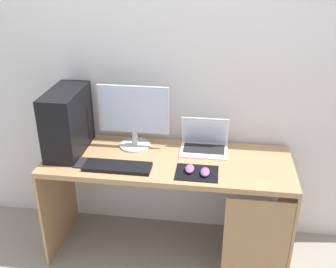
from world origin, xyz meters
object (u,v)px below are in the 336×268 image
(monitor, at_px, (134,116))
(mouse_left, at_px, (190,169))
(mouse_right, at_px, (205,172))
(laptop, at_px, (204,144))
(keyboard, at_px, (118,167))
(pc_tower, at_px, (67,121))
(cell_phone, at_px, (81,163))

(monitor, relative_size, mouse_left, 4.94)
(mouse_right, bearing_deg, mouse_left, 165.26)
(monitor, xyz_separation_m, laptop, (0.48, 0.02, -0.18))
(keyboard, xyz_separation_m, mouse_right, (0.54, -0.00, 0.01))
(pc_tower, distance_m, cell_phone, 0.30)
(pc_tower, height_order, mouse_right, pc_tower)
(mouse_left, height_order, mouse_right, same)
(monitor, bearing_deg, mouse_left, -35.31)
(monitor, bearing_deg, mouse_right, -31.95)
(monitor, relative_size, keyboard, 1.13)
(keyboard, bearing_deg, laptop, 32.01)
(pc_tower, distance_m, laptop, 0.92)
(keyboard, relative_size, cell_phone, 3.23)
(pc_tower, bearing_deg, mouse_right, -12.32)
(laptop, bearing_deg, keyboard, -147.99)
(monitor, distance_m, laptop, 0.51)
(cell_phone, bearing_deg, laptop, 21.09)
(pc_tower, height_order, laptop, pc_tower)
(monitor, distance_m, mouse_left, 0.54)
(keyboard, bearing_deg, mouse_left, 2.56)
(pc_tower, relative_size, mouse_right, 4.58)
(pc_tower, xyz_separation_m, laptop, (0.90, 0.13, -0.17))
(keyboard, xyz_separation_m, cell_phone, (-0.25, 0.03, -0.01))
(pc_tower, bearing_deg, monitor, 14.80)
(cell_phone, bearing_deg, mouse_left, -0.71)
(monitor, distance_m, cell_phone, 0.46)
(pc_tower, height_order, monitor, monitor)
(mouse_left, bearing_deg, laptop, 76.82)
(mouse_right, xyz_separation_m, cell_phone, (-0.79, 0.03, -0.02))
(keyboard, bearing_deg, mouse_right, -0.53)
(mouse_right, bearing_deg, laptop, 94.11)
(keyboard, bearing_deg, monitor, 81.96)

